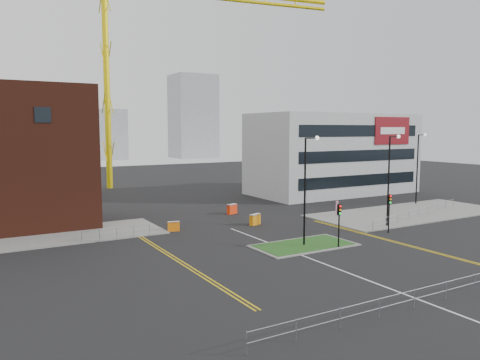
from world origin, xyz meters
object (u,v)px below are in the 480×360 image
object	(u,v)px
streetlamp_island	(307,182)
tower_crane	(142,31)
pedestrian	(337,209)
traffic_light_island	(339,217)

from	to	relation	value
streetlamp_island	tower_crane	bearing A→B (deg)	88.07
streetlamp_island	pedestrian	world-z (taller)	streetlamp_island
tower_crane	traffic_light_island	world-z (taller)	tower_crane
tower_crane	pedestrian	distance (m)	45.99
tower_crane	streetlamp_island	distance (m)	50.38
pedestrian	tower_crane	bearing A→B (deg)	96.55
streetlamp_island	pedestrian	distance (m)	14.73
tower_crane	streetlamp_island	bearing A→B (deg)	-91.93
traffic_light_island	tower_crane	bearing A→B (deg)	90.27
tower_crane	streetlamp_island	world-z (taller)	tower_crane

